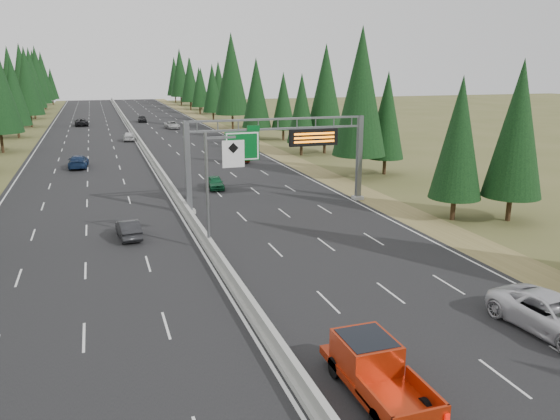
{
  "coord_description": "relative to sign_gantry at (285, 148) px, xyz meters",
  "views": [
    {
      "loc": [
        -6.71,
        -10.03,
        12.15
      ],
      "look_at": [
        3.41,
        20.0,
        3.82
      ],
      "focal_mm": 35.0,
      "sensor_mm": 36.0,
      "label": 1
    }
  ],
  "objects": [
    {
      "name": "road",
      "position": [
        -8.92,
        45.12,
        -5.23
      ],
      "size": [
        32.0,
        260.0,
        0.08
      ],
      "primitive_type": "cube",
      "color": "black",
      "rests_on": "ground"
    },
    {
      "name": "shoulder_right",
      "position": [
        8.88,
        45.12,
        -5.24
      ],
      "size": [
        3.6,
        260.0,
        0.06
      ],
      "primitive_type": "cube",
      "color": "olive",
      "rests_on": "ground"
    },
    {
      "name": "shoulder_left",
      "position": [
        -26.72,
        45.12,
        -5.24
      ],
      "size": [
        3.6,
        260.0,
        0.06
      ],
      "primitive_type": "cube",
      "color": "#515327",
      "rests_on": "ground"
    },
    {
      "name": "median_barrier",
      "position": [
        -8.92,
        45.12,
        -4.85
      ],
      "size": [
        0.7,
        260.0,
        0.85
      ],
      "color": "gray",
      "rests_on": "road"
    },
    {
      "name": "sign_gantry",
      "position": [
        0.0,
        0.0,
        0.0
      ],
      "size": [
        16.75,
        0.98,
        7.8
      ],
      "color": "slate",
      "rests_on": "road"
    },
    {
      "name": "hov_sign_pole",
      "position": [
        -8.33,
        -9.92,
        -0.54
      ],
      "size": [
        2.8,
        0.5,
        8.0
      ],
      "color": "slate",
      "rests_on": "road"
    },
    {
      "name": "tree_row_right",
      "position": [
        12.94,
        40.66,
        3.32
      ],
      "size": [
        11.54,
        237.78,
        18.69
      ],
      "color": "black",
      "rests_on": "ground"
    },
    {
      "name": "silver_minivan",
      "position": [
        3.94,
        -26.88,
        -4.32
      ],
      "size": [
        3.52,
        6.54,
        1.74
      ],
      "primitive_type": "imported",
      "rotation": [
        0.0,
        0.0,
        0.1
      ],
      "color": "silver",
      "rests_on": "road"
    },
    {
      "name": "red_pickup",
      "position": [
        -6.37,
        -28.39,
        -4.1
      ],
      "size": [
        2.16,
        6.06,
        1.98
      ],
      "color": "black",
      "rests_on": "road"
    },
    {
      "name": "car_ahead_green",
      "position": [
        -4.46,
        8.91,
        -4.55
      ],
      "size": [
        1.75,
        3.85,
        1.28
      ],
      "primitive_type": "imported",
      "rotation": [
        0.0,
        0.0,
        -0.06
      ],
      "color": "#155E35",
      "rests_on": "road"
    },
    {
      "name": "car_ahead_dkred",
      "position": [
        2.21,
        24.07,
        -4.49
      ],
      "size": [
        1.61,
        4.28,
        1.39
      ],
      "primitive_type": "imported",
      "rotation": [
        0.0,
        0.0,
        -0.03
      ],
      "color": "#5D1D0D",
      "rests_on": "road"
    },
    {
      "name": "car_ahead_dkgrey",
      "position": [
        3.83,
        29.67,
        -4.37
      ],
      "size": [
        2.84,
        5.82,
        1.63
      ],
      "primitive_type": "imported",
      "rotation": [
        0.0,
        0.0,
        0.1
      ],
      "color": "black",
      "rests_on": "road"
    },
    {
      "name": "car_ahead_white",
      "position": [
        -0.88,
        67.02,
        -4.48
      ],
      "size": [
        2.83,
        5.28,
        1.41
      ],
      "primitive_type": "imported",
      "rotation": [
        0.0,
        0.0,
        0.1
      ],
      "color": "#B5B5B5",
      "rests_on": "road"
    },
    {
      "name": "car_ahead_far",
      "position": [
        -5.45,
        82.76,
        -4.42
      ],
      "size": [
        2.0,
        4.57,
        1.53
      ],
      "primitive_type": "imported",
      "rotation": [
        0.0,
        0.0,
        -0.04
      ],
      "color": "black",
      "rests_on": "road"
    },
    {
      "name": "car_onc_near",
      "position": [
        -13.94,
        -5.39,
        -4.52
      ],
      "size": [
        1.77,
        4.17,
        1.34
      ],
      "primitive_type": "imported",
      "rotation": [
        0.0,
        0.0,
        3.23
      ],
      "color": "black",
      "rests_on": "road"
    },
    {
      "name": "car_onc_blue",
      "position": [
        -17.96,
        26.08,
        -4.41
      ],
      "size": [
        2.46,
        5.5,
        1.57
      ],
      "primitive_type": "imported",
      "rotation": [
        0.0,
        0.0,
        3.09
      ],
      "color": "#16294E",
      "rests_on": "road"
    },
    {
      "name": "car_onc_white",
      "position": [
        -10.42,
        50.39,
        -4.42
      ],
      "size": [
        2.04,
        4.6,
        1.54
      ],
      "primitive_type": "imported",
      "rotation": [
        0.0,
        0.0,
        3.09
      ],
      "color": "silver",
      "rests_on": "road"
    },
    {
      "name": "car_onc_far",
      "position": [
        -18.33,
        78.6,
        -4.39
      ],
      "size": [
        2.95,
        5.88,
        1.6
      ],
      "primitive_type": "imported",
      "rotation": [
        0.0,
        0.0,
        3.19
      ],
      "color": "black",
      "rests_on": "road"
    }
  ]
}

